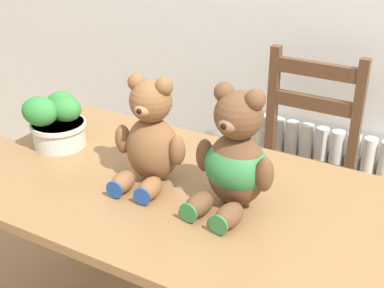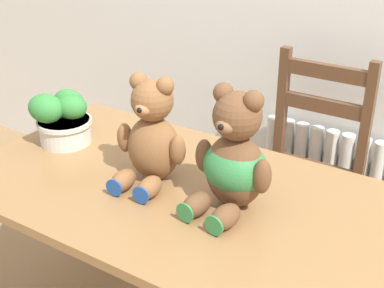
% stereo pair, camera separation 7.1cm
% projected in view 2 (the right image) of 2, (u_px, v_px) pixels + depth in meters
% --- Properties ---
extents(radiator, '(0.71, 0.10, 0.57)m').
position_uv_depth(radiator, '(333.00, 196.00, 2.47)').
color(radiator, silver).
rests_on(radiator, ground_plane).
extents(dining_table, '(1.55, 0.78, 0.71)m').
position_uv_depth(dining_table, '(202.00, 222.00, 1.64)').
color(dining_table, olive).
rests_on(dining_table, ground_plane).
extents(wooden_chair_behind, '(0.41, 0.43, 0.95)m').
position_uv_depth(wooden_chair_behind, '(304.00, 175.00, 2.22)').
color(wooden_chair_behind, brown).
rests_on(wooden_chair_behind, ground_plane).
extents(teddy_bear_left, '(0.24, 0.25, 0.34)m').
position_uv_depth(teddy_bear_left, '(151.00, 137.00, 1.63)').
color(teddy_bear_left, brown).
rests_on(teddy_bear_left, dining_table).
extents(teddy_bear_right, '(0.25, 0.27, 0.36)m').
position_uv_depth(teddy_bear_right, '(234.00, 161.00, 1.49)').
color(teddy_bear_right, brown).
rests_on(teddy_bear_right, dining_table).
extents(potted_plant, '(0.20, 0.21, 0.20)m').
position_uv_depth(potted_plant, '(63.00, 117.00, 1.89)').
color(potted_plant, beige).
rests_on(potted_plant, dining_table).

